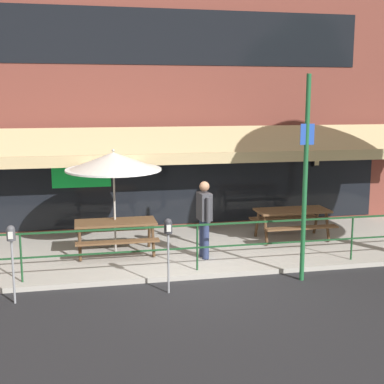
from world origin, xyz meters
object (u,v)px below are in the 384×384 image
pedestrian_walking (204,215)px  parking_meter_near (11,241)px  street_sign_pole (305,177)px  picnic_table_centre (292,216)px  patio_umbrella_left (113,162)px  parking_meter_far (168,233)px  picnic_table_left (116,228)px

pedestrian_walking → parking_meter_near: 4.18m
parking_meter_near → street_sign_pole: bearing=0.9°
picnic_table_centre → patio_umbrella_left: size_ratio=0.76×
picnic_table_centre → street_sign_pole: (-0.86, -2.60, 1.37)m
pedestrian_walking → parking_meter_near: pedestrian_walking is taller
street_sign_pole → parking_meter_far: bearing=-176.8°
picnic_table_left → picnic_table_centre: (4.38, 0.36, 0.00)m
picnic_table_left → street_sign_pole: size_ratio=0.45×
patio_umbrella_left → parking_meter_near: 3.34m
picnic_table_left → pedestrian_walking: bearing=-19.6°
parking_meter_near → picnic_table_centre: bearing=23.0°
patio_umbrella_left → street_sign_pole: 4.27m
pedestrian_walking → parking_meter_far: bearing=-122.3°
pedestrian_walking → picnic_table_left: bearing=160.4°
picnic_table_centre → street_sign_pole: 3.06m
picnic_table_left → parking_meter_far: bearing=-71.5°
picnic_table_centre → pedestrian_walking: (-2.49, -1.03, 0.35)m
parking_meter_near → parking_meter_far: same height
patio_umbrella_left → parking_meter_far: bearing=-72.8°
pedestrian_walking → parking_meter_near: bearing=-156.7°
patio_umbrella_left → street_sign_pole: street_sign_pole is taller
picnic_table_centre → street_sign_pole: size_ratio=0.45×
picnic_table_left → parking_meter_near: 3.07m
patio_umbrella_left → pedestrian_walking: (1.89, -0.86, -1.12)m
picnic_table_left → patio_umbrella_left: size_ratio=0.76×
pedestrian_walking → street_sign_pole: 2.48m
picnic_table_left → pedestrian_walking: (1.89, -0.67, 0.35)m
parking_meter_far → street_sign_pole: 2.88m
patio_umbrella_left → parking_meter_near: (-1.95, -2.51, -1.03)m
parking_meter_far → street_sign_pole: street_sign_pole is taller
pedestrian_walking → picnic_table_centre: bearing=22.6°
parking_meter_far → picnic_table_centre: bearing=37.6°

